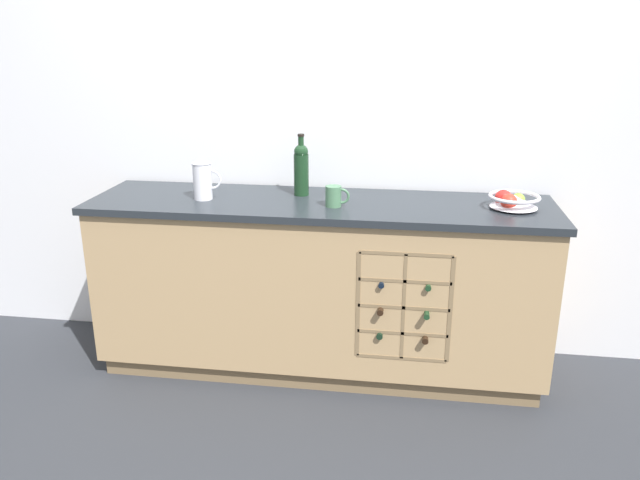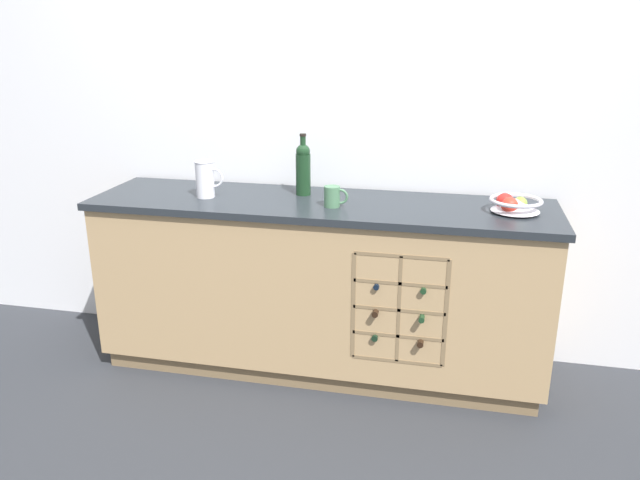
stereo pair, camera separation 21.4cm
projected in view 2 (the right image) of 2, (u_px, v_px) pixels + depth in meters
name	position (u px, v px, depth m)	size (l,w,h in m)	color
ground_plane	(320.00, 365.00, 3.36)	(14.00, 14.00, 0.00)	#2D3035
back_wall	(334.00, 118.00, 3.28)	(4.65, 0.06, 2.55)	white
kitchen_island	(321.00, 286.00, 3.21)	(2.29, 0.62, 0.91)	olive
fruit_bowl	(514.00, 204.00, 2.87)	(0.24, 0.24, 0.09)	silver
white_pitcher	(205.00, 178.00, 3.12)	(0.15, 0.10, 0.19)	white
ceramic_mug	(333.00, 196.00, 2.97)	(0.12, 0.08, 0.10)	#4C7A56
standing_wine_bottle	(303.00, 168.00, 3.16)	(0.08, 0.08, 0.31)	#19381E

